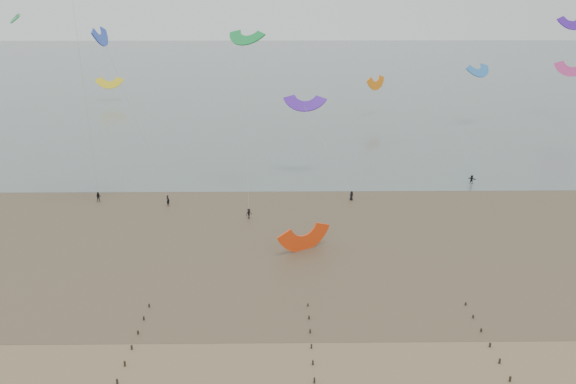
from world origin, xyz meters
name	(u,v)px	position (x,y,z in m)	size (l,w,h in m)	color
ground	(271,375)	(0.00, 0.00, 0.00)	(500.00, 500.00, 0.00)	brown
sea_and_shore	(248,227)	(-4.08, 34.40, 0.01)	(500.00, 665.00, 0.03)	#475654
kitesurfer_lead	(168,200)	(-17.81, 43.60, 0.91)	(0.66, 0.43, 1.81)	black
kitesurfers	(326,193)	(8.62, 47.12, 0.84)	(121.08, 21.03, 1.71)	black
grounded_kite	(304,250)	(4.16, 26.65, 0.00)	(6.95, 3.64, 5.29)	#F13E0F
kites_airborne	(244,44)	(-7.85, 93.04, 21.43)	(263.64, 96.73, 43.44)	#15943C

